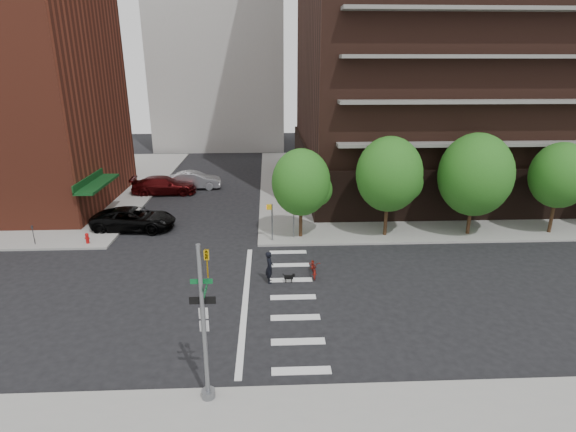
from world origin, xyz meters
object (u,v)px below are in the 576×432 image
at_px(scooter, 314,267).
at_px(dog_walker, 269,267).
at_px(parked_car_silver, 194,180).
at_px(parked_car_black, 134,219).
at_px(fire_hydrant, 87,238).
at_px(traffic_signal, 205,337).
at_px(parked_car_maroon, 164,185).

xyz_separation_m(scooter, dog_walker, (-2.56, -0.79, 0.43)).
relative_size(parked_car_silver, scooter, 2.74).
bearing_deg(parked_car_black, dog_walker, -127.46).
xyz_separation_m(parked_car_black, parked_car_silver, (2.66, 11.49, 0.02)).
height_order(fire_hydrant, parked_car_silver, parked_car_silver).
xyz_separation_m(traffic_signal, parked_car_maroon, (-7.56, 27.86, -1.84)).
relative_size(parked_car_black, parked_car_silver, 1.15).
xyz_separation_m(fire_hydrant, parked_car_silver, (4.99, 14.47, 0.30)).
relative_size(fire_hydrant, parked_car_maroon, 0.12).
height_order(parked_car_black, parked_car_silver, parked_car_silver).
relative_size(parked_car_black, scooter, 3.17).
bearing_deg(scooter, dog_walker, -162.58).
xyz_separation_m(traffic_signal, fire_hydrant, (-10.03, 15.29, -2.15)).
distance_m(traffic_signal, parked_car_black, 19.92).
bearing_deg(dog_walker, parked_car_silver, 16.69).
bearing_deg(fire_hydrant, scooter, -19.29).
relative_size(parked_car_black, parked_car_maroon, 1.01).
bearing_deg(parked_car_maroon, scooter, -149.09).
distance_m(parked_car_black, parked_car_silver, 11.79).
distance_m(fire_hydrant, parked_car_silver, 15.30).
bearing_deg(traffic_signal, dog_walker, 76.43).
relative_size(parked_car_black, dog_walker, 3.23).
height_order(traffic_signal, dog_walker, traffic_signal).
xyz_separation_m(parked_car_silver, scooter, (9.85, -19.66, -0.36)).
relative_size(traffic_signal, parked_car_silver, 1.16).
relative_size(traffic_signal, parked_car_maroon, 1.01).
bearing_deg(dog_walker, fire_hydrant, 61.07).
bearing_deg(parked_car_maroon, traffic_signal, -168.76).
relative_size(parked_car_maroon, dog_walker, 3.20).
height_order(scooter, dog_walker, dog_walker).
bearing_deg(dog_walker, scooter, -75.72).
distance_m(parked_car_maroon, scooter, 21.65).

